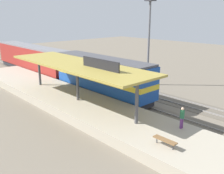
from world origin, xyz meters
TOP-DOWN VIEW (x-y plane):
  - ground_plane at (2.00, 0.00)m, footprint 120.00×120.00m
  - track_near at (0.00, 0.00)m, footprint 3.20×110.00m
  - track_far at (4.60, 0.00)m, footprint 3.20×110.00m
  - platform at (-4.60, 0.00)m, footprint 6.00×44.00m
  - station_canopy at (-4.60, -0.09)m, footprint 5.20×18.00m
  - platform_bench at (-6.00, -11.79)m, footprint 0.44×1.70m
  - locomotive at (0.00, 1.52)m, footprint 2.93×14.43m
  - passenger_carriage_single at (0.00, 19.52)m, footprint 2.90×20.00m
  - light_mast at (7.80, 1.01)m, footprint 1.10×1.10m
  - person_waiting at (-2.75, -11.00)m, footprint 0.34×0.34m

SIDE VIEW (x-z plane):
  - ground_plane at x=2.00m, z-range 0.00..0.00m
  - track_near at x=0.00m, z-range -0.05..0.11m
  - track_far at x=4.60m, z-range -0.05..0.11m
  - platform at x=-4.60m, z-range 0.00..0.90m
  - platform_bench at x=-6.00m, z-range 1.09..1.59m
  - person_waiting at x=-2.75m, z-range 1.00..2.71m
  - passenger_carriage_single at x=0.00m, z-range 0.19..4.43m
  - locomotive at x=0.00m, z-range 0.19..4.63m
  - station_canopy at x=-4.60m, z-range 2.18..6.88m
  - light_mast at x=7.80m, z-range 2.55..14.25m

